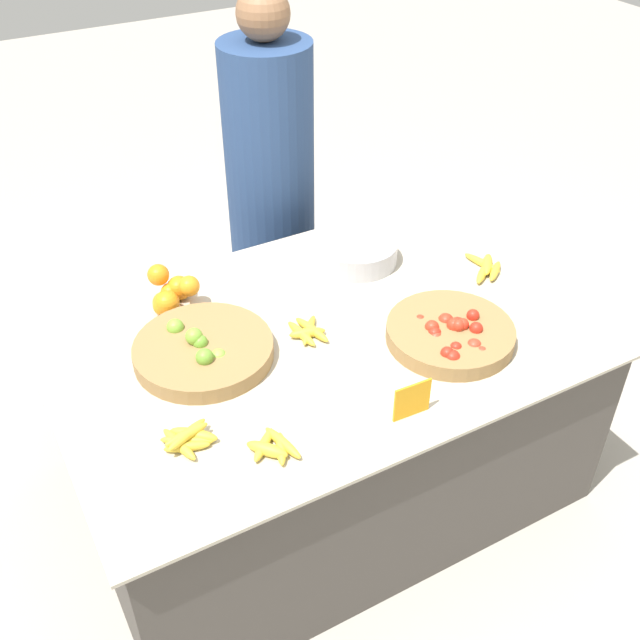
{
  "coord_description": "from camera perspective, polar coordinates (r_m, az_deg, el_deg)",
  "views": [
    {
      "loc": [
        -0.9,
        -1.63,
        2.16
      ],
      "look_at": [
        0.0,
        0.0,
        0.73
      ],
      "focal_mm": 42.0,
      "sensor_mm": 36.0,
      "label": 1
    }
  ],
  "objects": [
    {
      "name": "banana_bunch_front_left",
      "position": [
        2.03,
        -10.08,
        -8.9
      ],
      "size": [
        0.15,
        0.15,
        0.05
      ],
      "color": "gold",
      "rests_on": "market_table"
    },
    {
      "name": "orange_pile",
      "position": [
        2.51,
        -11.33,
        2.03
      ],
      "size": [
        0.16,
        0.18,
        0.12
      ],
      "color": "orange",
      "rests_on": "market_table"
    },
    {
      "name": "ground_plane",
      "position": [
        2.85,
        -0.0,
        -11.81
      ],
      "size": [
        12.0,
        12.0,
        0.0
      ],
      "primitive_type": "plane",
      "color": "#ADA599"
    },
    {
      "name": "vendor_person",
      "position": [
        3.14,
        -3.75,
        9.51
      ],
      "size": [
        0.36,
        0.36,
        1.51
      ],
      "color": "navy",
      "rests_on": "ground_plane"
    },
    {
      "name": "price_sign",
      "position": [
        2.07,
        7.03,
        -6.08
      ],
      "size": [
        0.11,
        0.01,
        0.11
      ],
      "rotation": [
        0.0,
        0.0,
        -0.04
      ],
      "color": "orange",
      "rests_on": "market_table"
    },
    {
      "name": "banana_bunch_front_right",
      "position": [
        2.35,
        -0.95,
        -0.88
      ],
      "size": [
        0.13,
        0.16,
        0.03
      ],
      "color": "gold",
      "rests_on": "market_table"
    },
    {
      "name": "tomato_basket",
      "position": [
        2.35,
        9.93,
        -1.03
      ],
      "size": [
        0.4,
        0.4,
        0.08
      ],
      "color": "olive",
      "rests_on": "market_table"
    },
    {
      "name": "market_table",
      "position": [
        2.6,
        -0.0,
        -6.87
      ],
      "size": [
        1.68,
        1.14,
        0.68
      ],
      "color": "#4C4742",
      "rests_on": "ground_plane"
    },
    {
      "name": "banana_bunch_front_center",
      "position": [
        2.71,
        12.58,
        3.93
      ],
      "size": [
        0.17,
        0.2,
        0.04
      ],
      "color": "gold",
      "rests_on": "market_table"
    },
    {
      "name": "metal_bowl",
      "position": [
        2.69,
        2.89,
        5.22
      ],
      "size": [
        0.28,
        0.28,
        0.08
      ],
      "color": "#B7B7BF",
      "rests_on": "market_table"
    },
    {
      "name": "banana_bunch_back_center",
      "position": [
        2.0,
        -3.58,
        -9.6
      ],
      "size": [
        0.13,
        0.15,
        0.04
      ],
      "color": "gold",
      "rests_on": "market_table"
    },
    {
      "name": "lime_bowl",
      "position": [
        2.29,
        -8.87,
        -2.28
      ],
      "size": [
        0.42,
        0.42,
        0.1
      ],
      "color": "olive",
      "rests_on": "market_table"
    }
  ]
}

